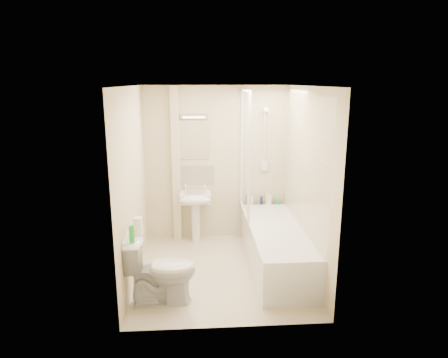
{
  "coord_description": "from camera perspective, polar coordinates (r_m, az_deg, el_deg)",
  "views": [
    {
      "loc": [
        -0.29,
        -4.85,
        2.46
      ],
      "look_at": [
        0.05,
        0.2,
        1.21
      ],
      "focal_mm": 32.0,
      "sensor_mm": 36.0,
      "label": 1
    }
  ],
  "objects": [
    {
      "name": "toilet_roll_lower",
      "position": [
        4.59,
        -12.16,
        -7.12
      ],
      "size": [
        0.11,
        0.11,
        0.11
      ],
      "primitive_type": "cylinder",
      "color": "white",
      "rests_on": "toilet"
    },
    {
      "name": "ceiling",
      "position": [
        4.86,
        -0.48,
        13.14
      ],
      "size": [
        2.2,
        2.5,
        0.02
      ],
      "primitive_type": "cube",
      "color": "white",
      "rests_on": "wall_back"
    },
    {
      "name": "bottle_cream",
      "position": [
        6.38,
        6.21,
        -2.86
      ],
      "size": [
        0.06,
        0.06,
        0.17
      ],
      "primitive_type": "cylinder",
      "color": "beige",
      "rests_on": "bathtub"
    },
    {
      "name": "bottle_white_a",
      "position": [
        6.34,
        3.94,
        -3.07
      ],
      "size": [
        0.05,
        0.05,
        0.14
      ],
      "primitive_type": "cylinder",
      "color": "silver",
      "rests_on": "bathtub"
    },
    {
      "name": "bathtub",
      "position": [
        5.51,
        7.42,
        -9.49
      ],
      "size": [
        0.7,
        2.1,
        0.55
      ],
      "color": "white",
      "rests_on": "ground"
    },
    {
      "name": "shower_screen",
      "position": [
        5.78,
        3.03,
        3.76
      ],
      "size": [
        0.04,
        0.92,
        1.8
      ],
      "color": "white",
      "rests_on": "bathtub"
    },
    {
      "name": "floor",
      "position": [
        5.45,
        -0.43,
        -13.0
      ],
      "size": [
        2.5,
        2.5,
        0.0
      ],
      "primitive_type": "plane",
      "color": "beige",
      "rests_on": "ground"
    },
    {
      "name": "tile_back",
      "position": [
        6.26,
        5.73,
        4.26
      ],
      "size": [
        0.7,
        0.01,
        1.75
      ],
      "primitive_type": "cube",
      "color": "beige",
      "rests_on": "wall_back"
    },
    {
      "name": "shower_fixture",
      "position": [
        6.2,
        5.81,
        5.29
      ],
      "size": [
        0.1,
        0.16,
        0.99
      ],
      "color": "white",
      "rests_on": "wall_back"
    },
    {
      "name": "toilet",
      "position": [
        4.65,
        -8.99,
        -12.69
      ],
      "size": [
        0.49,
        0.8,
        0.79
      ],
      "primitive_type": "imported",
      "rotation": [
        0.0,
        0.0,
        1.61
      ],
      "color": "white",
      "rests_on": "ground"
    },
    {
      "name": "bottle_black_a",
      "position": [
        6.33,
        3.47,
        -2.96
      ],
      "size": [
        0.06,
        0.06,
        0.16
      ],
      "primitive_type": "cylinder",
      "color": "black",
      "rests_on": "bathtub"
    },
    {
      "name": "wall_right",
      "position": [
        5.2,
        11.74,
        -0.46
      ],
      "size": [
        0.02,
        2.5,
        2.4
      ],
      "primitive_type": "cube",
      "color": "beige",
      "rests_on": "ground"
    },
    {
      "name": "pipe_boxing",
      "position": [
        6.18,
        -6.88,
        1.98
      ],
      "size": [
        0.12,
        0.12,
        2.4
      ],
      "primitive_type": "cube",
      "color": "beige",
      "rests_on": "ground"
    },
    {
      "name": "pedestal_sink",
      "position": [
        6.14,
        -4.1,
        -3.48
      ],
      "size": [
        0.47,
        0.45,
        0.9
      ],
      "color": "white",
      "rests_on": "ground"
    },
    {
      "name": "wall_left",
      "position": [
        5.08,
        -12.94,
        -0.88
      ],
      "size": [
        0.02,
        2.5,
        2.4
      ],
      "primitive_type": "cube",
      "color": "beige",
      "rests_on": "ground"
    },
    {
      "name": "bottle_blue",
      "position": [
        6.37,
        5.36,
        -3.07
      ],
      "size": [
        0.05,
        0.05,
        0.13
      ],
      "primitive_type": "cylinder",
      "color": "navy",
      "rests_on": "bathtub"
    },
    {
      "name": "mirror",
      "position": [
        6.15,
        -4.25,
        5.58
      ],
      "size": [
        0.46,
        0.01,
        0.6
      ],
      "primitive_type": "cube",
      "color": "white",
      "rests_on": "wall_back"
    },
    {
      "name": "bottle_green",
      "position": [
        6.42,
        7.73,
        -3.22
      ],
      "size": [
        0.07,
        0.07,
        0.08
      ],
      "primitive_type": "cylinder",
      "color": "green",
      "rests_on": "bathtub"
    },
    {
      "name": "tile_right",
      "position": [
        5.25,
        11.43,
        2.19
      ],
      "size": [
        0.01,
        2.1,
        1.75
      ],
      "primitive_type": "cube",
      "color": "beige",
      "rests_on": "wall_right"
    },
    {
      "name": "toilet_roll_upper",
      "position": [
        4.56,
        -12.25,
        -5.94
      ],
      "size": [
        0.1,
        0.1,
        0.09
      ],
      "primitive_type": "cylinder",
      "color": "white",
      "rests_on": "toilet_roll_lower"
    },
    {
      "name": "splashback",
      "position": [
        6.26,
        -4.16,
        0.59
      ],
      "size": [
        0.6,
        0.02,
        0.3
      ],
      "primitive_type": "cube",
      "color": "beige",
      "rests_on": "wall_back"
    },
    {
      "name": "strip_light",
      "position": [
        6.09,
        -4.31,
        9.0
      ],
      "size": [
        0.42,
        0.07,
        0.07
      ],
      "primitive_type": "cube",
      "color": "silver",
      "rests_on": "wall_back"
    },
    {
      "name": "green_bottle",
      "position": [
        4.37,
        -13.04,
        -7.68
      ],
      "size": [
        0.06,
        0.06,
        0.19
      ],
      "primitive_type": "cylinder",
      "color": "green",
      "rests_on": "toilet"
    },
    {
      "name": "bottle_white_b",
      "position": [
        6.39,
        6.56,
        -2.92
      ],
      "size": [
        0.06,
        0.06,
        0.16
      ],
      "primitive_type": "cylinder",
      "color": "silver",
      "rests_on": "bathtub"
    },
    {
      "name": "wall_back",
      "position": [
        6.24,
        -1.15,
        2.18
      ],
      "size": [
        2.2,
        0.02,
        2.4
      ],
      "primitive_type": "cube",
      "color": "beige",
      "rests_on": "ground"
    }
  ]
}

